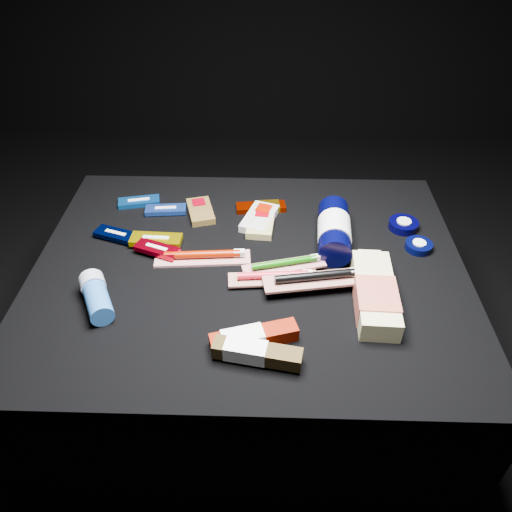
{
  "coord_description": "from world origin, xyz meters",
  "views": [
    {
      "loc": [
        0.04,
        -0.86,
        1.13
      ],
      "look_at": [
        0.01,
        0.01,
        0.42
      ],
      "focal_mm": 35.0,
      "sensor_mm": 36.0,
      "label": 1
    }
  ],
  "objects_px": {
    "deodorant_stick": "(96,296)",
    "toothpaste_carton_red": "(250,338)",
    "lotion_bottle": "(334,230)",
    "bodywash_bottle": "(375,295)"
  },
  "relations": [
    {
      "from": "lotion_bottle",
      "to": "toothpaste_carton_red",
      "type": "relative_size",
      "value": 1.41
    },
    {
      "from": "lotion_bottle",
      "to": "deodorant_stick",
      "type": "bearing_deg",
      "value": -151.78
    },
    {
      "from": "lotion_bottle",
      "to": "deodorant_stick",
      "type": "relative_size",
      "value": 1.82
    },
    {
      "from": "lotion_bottle",
      "to": "toothpaste_carton_red",
      "type": "height_order",
      "value": "lotion_bottle"
    },
    {
      "from": "deodorant_stick",
      "to": "toothpaste_carton_red",
      "type": "distance_m",
      "value": 0.33
    },
    {
      "from": "lotion_bottle",
      "to": "bodywash_bottle",
      "type": "height_order",
      "value": "lotion_bottle"
    },
    {
      "from": "lotion_bottle",
      "to": "deodorant_stick",
      "type": "distance_m",
      "value": 0.55
    },
    {
      "from": "lotion_bottle",
      "to": "toothpaste_carton_red",
      "type": "bearing_deg",
      "value": -116.04
    },
    {
      "from": "bodywash_bottle",
      "to": "deodorant_stick",
      "type": "bearing_deg",
      "value": -175.4
    },
    {
      "from": "bodywash_bottle",
      "to": "toothpaste_carton_red",
      "type": "height_order",
      "value": "bodywash_bottle"
    }
  ]
}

